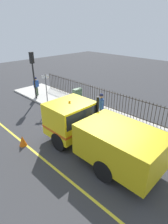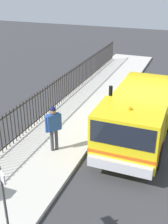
{
  "view_description": "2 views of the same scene",
  "coord_description": "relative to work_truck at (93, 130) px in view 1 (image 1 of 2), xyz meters",
  "views": [
    {
      "loc": [
        -5.66,
        -3.83,
        5.76
      ],
      "look_at": [
        1.21,
        2.99,
        1.16
      ],
      "focal_mm": 29.57,
      "sensor_mm": 36.0,
      "label": 1
    },
    {
      "loc": [
        -1.77,
        11.22,
        6.1
      ],
      "look_at": [
        1.88,
        1.87,
        1.4
      ],
      "focal_mm": 46.01,
      "sensor_mm": 36.0,
      "label": 2
    }
  ],
  "objects": [
    {
      "name": "traffic_cone",
      "position": [
        -2.14,
        3.0,
        -0.99
      ],
      "size": [
        0.4,
        0.4,
        0.57
      ],
      "primitive_type": "cone",
      "color": "orange",
      "rests_on": "ground"
    },
    {
      "name": "work_truck",
      "position": [
        0.0,
        0.0,
        0.0
      ],
      "size": [
        2.31,
        6.07,
        2.53
      ],
      "rotation": [
        0.0,
        0.0,
        -0.0
      ],
      "color": "yellow",
      "rests_on": "ground"
    },
    {
      "name": "street_sign",
      "position": [
        1.7,
        6.22,
        0.38
      ],
      "size": [
        0.43,
        0.3,
        2.45
      ],
      "color": "#4C4C4C",
      "rests_on": "sidewalk_slab"
    },
    {
      "name": "worker_standing",
      "position": [
        2.75,
        1.83,
        -0.03
      ],
      "size": [
        0.5,
        0.54,
        1.81
      ],
      "rotation": [
        0.0,
        0.0,
        -2.25
      ],
      "color": "#264C99",
      "rests_on": "sidewalk_slab"
    },
    {
      "name": "lane_marking",
      "position": [
        -2.03,
        -1.1,
        -1.27
      ],
      "size": [
        0.12,
        22.87,
        0.01
      ],
      "primitive_type": "cube",
      "color": "yellow",
      "rests_on": "ground"
    },
    {
      "name": "pedestrian_distant",
      "position": [
        2.37,
        8.74,
        -0.14
      ],
      "size": [
        0.58,
        0.34,
        1.62
      ],
      "rotation": [
        0.0,
        0.0,
        3.47
      ],
      "color": "#264C99",
      "rests_on": "sidewalk_slab"
    },
    {
      "name": "sidewalk_slab",
      "position": [
        3.14,
        -1.1,
        -1.2
      ],
      "size": [
        3.11,
        25.41,
        0.13
      ],
      "primitive_type": "cube",
      "color": "beige",
      "rests_on": "ground"
    },
    {
      "name": "iron_fence",
      "position": [
        4.46,
        -1.1,
        -0.4
      ],
      "size": [
        0.04,
        21.63,
        1.45
      ],
      "color": "black",
      "rests_on": "sidewalk_slab"
    },
    {
      "name": "traffic_light_near",
      "position": [
        1.93,
        8.21,
        1.53
      ],
      "size": [
        0.31,
        0.22,
        3.75
      ],
      "rotation": [
        0.0,
        0.0,
        3.11
      ],
      "color": "black",
      "rests_on": "sidewalk_slab"
    },
    {
      "name": "ground_plane",
      "position": [
        0.07,
        -1.1,
        -1.27
      ],
      "size": [
        55.89,
        55.89,
        0.0
      ],
      "primitive_type": "plane",
      "color": "#38383A",
      "rests_on": "ground"
    },
    {
      "name": "utility_cabinet",
      "position": [
        3.97,
        5.31,
        -0.63
      ],
      "size": [
        0.74,
        0.36,
        1.02
      ],
      "primitive_type": "cube",
      "color": "#4C6B4C",
      "rests_on": "sidewalk_slab"
    }
  ]
}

